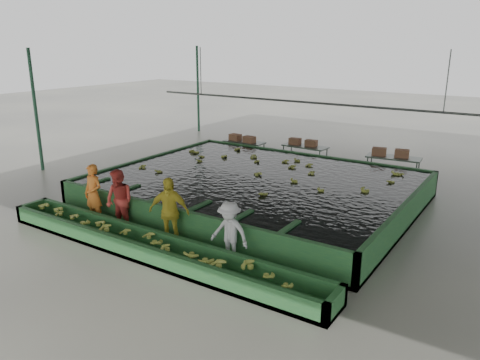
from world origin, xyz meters
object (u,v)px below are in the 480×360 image
Objects in this scene: worker_b at (119,201)px; packing_table_mid at (305,156)px; worker_c at (169,212)px; flotation_tank at (256,189)px; box_stack_mid at (303,145)px; packing_table_left at (244,151)px; worker_d at (229,233)px; sorting_trough at (151,247)px; box_stack_left at (242,141)px; box_stack_right at (390,156)px; packing_table_right at (393,168)px; worker_a at (93,194)px.

worker_b is 9.63m from packing_table_mid.
worker_b is at bearing 157.84° from worker_c.
box_stack_mid is (-0.85, 5.28, 0.44)m from flotation_tank.
packing_table_left is at bearing -167.60° from box_stack_mid.
worker_d is (1.93, 0.00, -0.15)m from worker_c.
flotation_tank is 5.10m from sorting_trough.
sorting_trough is 2.19m from worker_b.
worker_b reaches higher than worker_d.
box_stack_left is (-2.86, -0.61, 0.41)m from packing_table_mid.
sorting_trough is 10.71m from box_stack_right.
box_stack_left is at bearing 127.74° from flotation_tank.
flotation_tank is at bearing 110.19° from worker_d.
box_stack_right is at bearing -1.21° from packing_table_mid.
packing_table_right is (3.12, 10.26, 0.21)m from sorting_trough.
box_stack_left is (-3.58, 4.63, 0.41)m from flotation_tank.
worker_d is 1.26× the size of box_stack_mid.
packing_table_right reaches higher than sorting_trough.
packing_table_right is 1.47× the size of box_stack_right.
worker_d reaches higher than box_stack_right.
box_stack_right is at bearing 57.03° from worker_a.
sorting_trough is 6.35× the size of worker_d.
worker_d is at bearing -74.85° from packing_table_mid.
box_stack_left is at bearing -175.33° from box_stack_right.
box_stack_right is at bearing 80.09° from worker_d.
worker_a reaches higher than packing_table_mid.
packing_table_mid is 1.46× the size of box_stack_left.
worker_a is 1.13× the size of worker_d.
packing_table_mid is at bearing -15.39° from box_stack_mid.
packing_table_left is at bearing -168.84° from packing_table_mid.
packing_table_right is (3.84, -0.09, 0.02)m from packing_table_mid.
worker_b is (-1.93, -4.30, 0.44)m from flotation_tank.
worker_c reaches higher than box_stack_right.
flotation_tank is 5.28m from worker_a.
box_stack_right is (6.55, 0.54, 0.07)m from box_stack_left.
worker_c is 9.61m from box_stack_mid.
box_stack_mid is at bearing 13.33° from box_stack_left.
packing_table_left is 0.92× the size of packing_table_right.
box_stack_mid is (-0.13, 0.04, 0.45)m from packing_table_mid.
flotation_tank is 5.32× the size of packing_table_left.
box_stack_left is (-6.70, -0.53, 0.39)m from packing_table_right.
worker_c reaches higher than box_stack_mid.
worker_b is 0.91× the size of packing_table_mid.
sorting_trough is 3.20m from worker_a.
worker_d is 1.14× the size of box_stack_right.
worker_d is (4.89, 0.00, -0.11)m from worker_a.
flotation_tank is 5.61× the size of worker_b.
flotation_tank is 7.24× the size of box_stack_right.
packing_table_left is 6.64m from packing_table_right.
box_stack_right is at bearing 4.67° from box_stack_left.
box_stack_right is at bearing 50.08° from worker_c.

